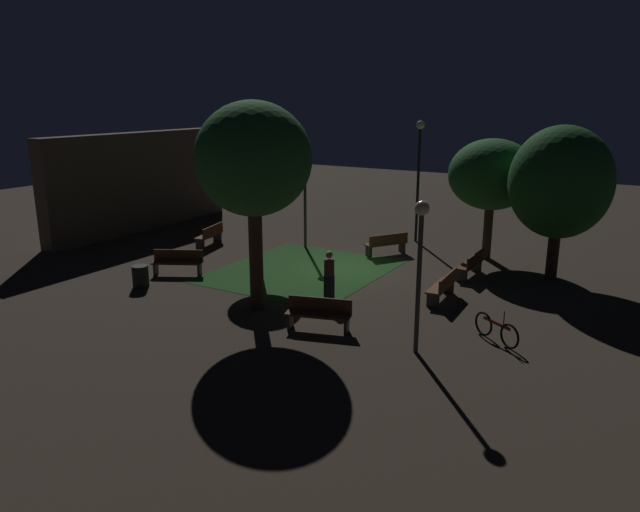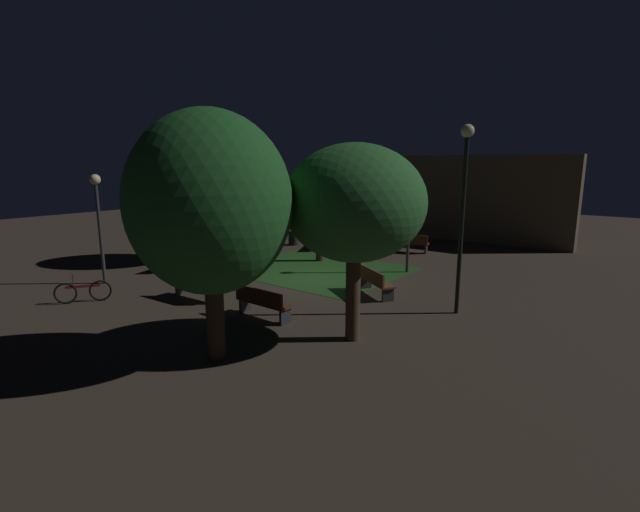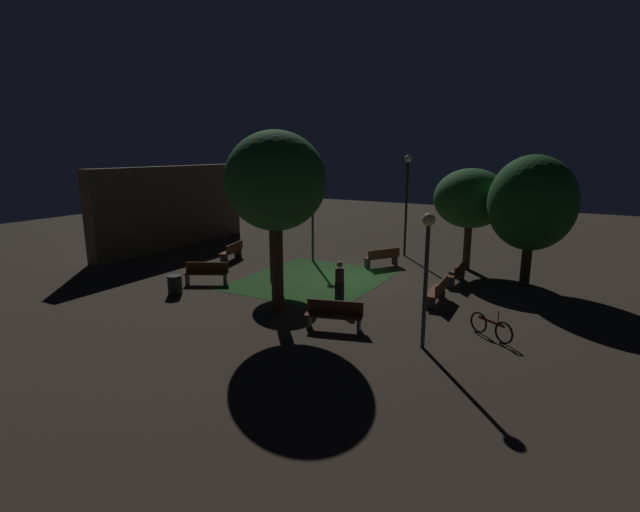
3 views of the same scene
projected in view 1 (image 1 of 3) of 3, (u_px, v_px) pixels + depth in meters
The scene contains 19 objects.
ground_plane at pixel (345, 269), 22.19m from camera, with size 60.00×60.00×0.00m, color #3D3328.
grass_lawn at pixel (302, 271), 21.97m from camera, with size 6.61×5.67×0.01m, color #23511E.
bench_near_trees at pixel (443, 286), 18.68m from camera, with size 1.82×0.57×0.88m.
bench_corner at pixel (472, 264), 21.15m from camera, with size 1.81×0.52×0.88m.
bench_path_side at pixel (387, 243), 24.11m from camera, with size 1.77×1.38×0.88m.
bench_by_lamp at pixel (210, 234), 25.66m from camera, with size 1.86×0.89×0.88m.
bench_lawn_edge at pixel (319, 313), 16.32m from camera, with size 0.97×1.86×0.88m.
bench_front_right at pixel (178, 261), 21.46m from camera, with size 1.27×1.81×0.88m.
tree_lawn_side at pixel (255, 180), 21.03m from camera, with size 2.22×2.22×4.36m.
tree_right_canopy at pixel (492, 175), 22.89m from camera, with size 3.32×3.32×4.71m.
tree_back_left at pixel (253, 160), 16.95m from camera, with size 3.38×3.38×6.15m.
tree_back_right at pixel (560, 183), 20.06m from camera, with size 3.42×3.42×5.34m.
lamp_post_plaza_west at pixel (305, 183), 24.75m from camera, with size 0.36×0.36×3.97m.
lamp_post_plaza_east at pixel (420, 249), 14.28m from camera, with size 0.36×0.36×3.86m.
lamp_post_path_center at pixel (419, 162), 25.61m from camera, with size 0.36×0.36×5.25m.
trash_bin at pixel (140, 276), 20.03m from camera, with size 0.54×0.54×0.74m, color black.
bicycle at pixel (496, 329), 15.52m from camera, with size 0.94×1.40×0.93m.
pedestrian at pixel (329, 275), 18.53m from camera, with size 0.32×0.32×1.61m.
building_wall_backdrop at pixel (141, 181), 28.44m from camera, with size 10.73×0.80×4.63m, color brown.
Camera 1 is at (-18.78, -10.11, 6.20)m, focal length 33.38 mm.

